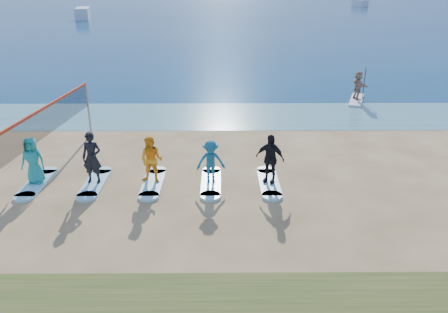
{
  "coord_description": "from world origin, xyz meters",
  "views": [
    {
      "loc": [
        0.63,
        -11.97,
        6.78
      ],
      "look_at": [
        0.74,
        2.0,
        1.1
      ],
      "focal_mm": 35.0,
      "sensor_mm": 36.0,
      "label": 1
    }
  ],
  "objects_px": {
    "paddleboarder": "(358,85)",
    "student_3": "(211,162)",
    "boat_offshore_a": "(84,19)",
    "student_2": "(151,160)",
    "surfboard_2": "(153,183)",
    "boat_offshore_b": "(360,6)",
    "surfboard_0": "(37,183)",
    "surfboard_1": "(95,183)",
    "surfboard_4": "(269,183)",
    "paddleboard": "(356,100)",
    "student_4": "(270,159)",
    "volleyball_net": "(40,126)",
    "student_0": "(33,160)",
    "surfboard_3": "(211,183)",
    "student_1": "(92,158)"
  },
  "relations": [
    {
      "from": "paddleboarder",
      "to": "student_3",
      "type": "relative_size",
      "value": 1.08
    },
    {
      "from": "boat_offshore_a",
      "to": "student_2",
      "type": "height_order",
      "value": "student_2"
    },
    {
      "from": "boat_offshore_a",
      "to": "surfboard_2",
      "type": "relative_size",
      "value": 3.68
    },
    {
      "from": "paddleboarder",
      "to": "surfboard_2",
      "type": "bearing_deg",
      "value": 127.71
    },
    {
      "from": "boat_offshore_b",
      "to": "surfboard_0",
      "type": "bearing_deg",
      "value": -125.85
    },
    {
      "from": "surfboard_1",
      "to": "surfboard_4",
      "type": "relative_size",
      "value": 1.0
    },
    {
      "from": "paddleboard",
      "to": "surfboard_1",
      "type": "relative_size",
      "value": 1.36
    },
    {
      "from": "boat_offshore_a",
      "to": "student_4",
      "type": "distance_m",
      "value": 75.67
    },
    {
      "from": "surfboard_0",
      "to": "student_4",
      "type": "relative_size",
      "value": 1.25
    },
    {
      "from": "surfboard_0",
      "to": "surfboard_4",
      "type": "bearing_deg",
      "value": 0.0
    },
    {
      "from": "paddleboard",
      "to": "student_4",
      "type": "height_order",
      "value": "student_4"
    },
    {
      "from": "surfboard_1",
      "to": "student_2",
      "type": "relative_size",
      "value": 1.3
    },
    {
      "from": "paddleboard",
      "to": "boat_offshore_b",
      "type": "distance_m",
      "value": 103.12
    },
    {
      "from": "paddleboarder",
      "to": "surfboard_0",
      "type": "bearing_deg",
      "value": 118.34
    },
    {
      "from": "surfboard_2",
      "to": "paddleboard",
      "type": "bearing_deg",
      "value": 47.17
    },
    {
      "from": "surfboard_1",
      "to": "student_3",
      "type": "relative_size",
      "value": 1.42
    },
    {
      "from": "boat_offshore_b",
      "to": "volleyball_net",
      "type": "bearing_deg",
      "value": -125.99
    },
    {
      "from": "boat_offshore_b",
      "to": "student_0",
      "type": "bearing_deg",
      "value": -125.85
    },
    {
      "from": "paddleboarder",
      "to": "boat_offshore_a",
      "type": "relative_size",
      "value": 0.21
    },
    {
      "from": "student_3",
      "to": "student_4",
      "type": "height_order",
      "value": "student_4"
    },
    {
      "from": "surfboard_0",
      "to": "student_0",
      "type": "distance_m",
      "value": 0.88
    },
    {
      "from": "paddleboard",
      "to": "surfboard_1",
      "type": "height_order",
      "value": "paddleboard"
    },
    {
      "from": "volleyball_net",
      "to": "surfboard_4",
      "type": "bearing_deg",
      "value": -6.27
    },
    {
      "from": "surfboard_1",
      "to": "surfboard_3",
      "type": "relative_size",
      "value": 1.0
    },
    {
      "from": "student_3",
      "to": "volleyball_net",
      "type": "bearing_deg",
      "value": 165.25
    },
    {
      "from": "paddleboarder",
      "to": "student_0",
      "type": "height_order",
      "value": "paddleboarder"
    },
    {
      "from": "volleyball_net",
      "to": "surfboard_0",
      "type": "xyz_separation_m",
      "value": [
        -0.05,
        -0.9,
        -1.86
      ]
    },
    {
      "from": "student_1",
      "to": "surfboard_2",
      "type": "distance_m",
      "value": 2.29
    },
    {
      "from": "student_0",
      "to": "surfboard_2",
      "type": "height_order",
      "value": "student_0"
    },
    {
      "from": "volleyball_net",
      "to": "student_1",
      "type": "height_order",
      "value": "volleyball_net"
    },
    {
      "from": "volleyball_net",
      "to": "surfboard_4",
      "type": "relative_size",
      "value": 4.11
    },
    {
      "from": "boat_offshore_a",
      "to": "student_0",
      "type": "bearing_deg",
      "value": -87.1
    },
    {
      "from": "boat_offshore_b",
      "to": "student_3",
      "type": "height_order",
      "value": "student_3"
    },
    {
      "from": "surfboard_0",
      "to": "paddleboard",
      "type": "bearing_deg",
      "value": 37.8
    },
    {
      "from": "student_1",
      "to": "surfboard_4",
      "type": "relative_size",
      "value": 0.85
    },
    {
      "from": "surfboard_1",
      "to": "surfboard_4",
      "type": "distance_m",
      "value": 6.21
    },
    {
      "from": "paddleboard",
      "to": "boat_offshore_a",
      "type": "xyz_separation_m",
      "value": [
        -33.59,
        59.21,
        -0.06
      ]
    },
    {
      "from": "paddleboarder",
      "to": "student_2",
      "type": "distance_m",
      "value": 15.57
    },
    {
      "from": "student_2",
      "to": "student_4",
      "type": "relative_size",
      "value": 0.96
    },
    {
      "from": "paddleboard",
      "to": "surfboard_4",
      "type": "relative_size",
      "value": 1.36
    },
    {
      "from": "surfboard_3",
      "to": "student_3",
      "type": "relative_size",
      "value": 1.42
    },
    {
      "from": "surfboard_3",
      "to": "surfboard_4",
      "type": "xyz_separation_m",
      "value": [
        2.07,
        0.0,
        0.0
      ]
    },
    {
      "from": "surfboard_0",
      "to": "surfboard_2",
      "type": "distance_m",
      "value": 4.14
    },
    {
      "from": "student_4",
      "to": "volleyball_net",
      "type": "bearing_deg",
      "value": -161.28
    },
    {
      "from": "paddleboard",
      "to": "paddleboarder",
      "type": "xyz_separation_m",
      "value": [
        0.0,
        0.0,
        0.9
      ]
    },
    {
      "from": "paddleboard",
      "to": "surfboard_2",
      "type": "distance_m",
      "value": 15.57
    },
    {
      "from": "student_0",
      "to": "student_1",
      "type": "xyz_separation_m",
      "value": [
        2.07,
        0.0,
        0.09
      ]
    },
    {
      "from": "surfboard_2",
      "to": "boat_offshore_a",
      "type": "bearing_deg",
      "value": 108.04
    },
    {
      "from": "paddleboard",
      "to": "surfboard_4",
      "type": "xyz_separation_m",
      "value": [
        -6.45,
        -11.42,
        -0.01
      ]
    },
    {
      "from": "surfboard_2",
      "to": "surfboard_4",
      "type": "bearing_deg",
      "value": 0.0
    }
  ]
}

